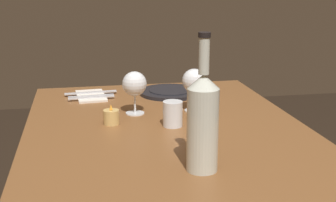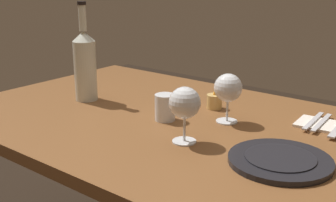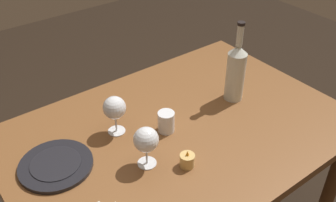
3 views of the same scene
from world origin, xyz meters
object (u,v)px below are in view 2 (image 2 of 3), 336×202
(fork_outer, at_px, (313,121))
(water_tumbler, at_px, (165,109))
(wine_glass_right, at_px, (228,89))
(fork_inner, at_px, (322,122))
(wine_glass_left, at_px, (185,104))
(folded_napkin, at_px, (330,126))
(votive_candle, at_px, (214,102))
(dinner_plate, at_px, (280,160))
(wine_bottle, at_px, (85,64))

(fork_outer, bearing_deg, water_tumbler, -146.39)
(wine_glass_right, xyz_separation_m, fork_inner, (0.24, 0.15, -0.09))
(wine_glass_left, xyz_separation_m, folded_napkin, (0.27, 0.36, -0.10))
(wine_glass_left, distance_m, fork_outer, 0.43)
(wine_glass_right, relative_size, water_tumbler, 1.85)
(fork_inner, relative_size, fork_outer, 1.00)
(fork_inner, bearing_deg, votive_candle, -170.82)
(wine_glass_left, relative_size, dinner_plate, 0.62)
(dinner_plate, bearing_deg, wine_glass_left, -172.08)
(water_tumbler, bearing_deg, fork_outer, 33.61)
(water_tumbler, height_order, votive_candle, water_tumbler)
(wine_bottle, height_order, votive_candle, wine_bottle)
(wine_glass_right, distance_m, dinner_plate, 0.32)
(wine_glass_right, bearing_deg, fork_inner, 31.29)
(water_tumbler, distance_m, votive_candle, 0.20)
(water_tumbler, height_order, fork_outer, water_tumbler)
(wine_bottle, bearing_deg, fork_inner, 18.42)
(wine_glass_left, distance_m, folded_napkin, 0.46)
(votive_candle, height_order, fork_outer, votive_candle)
(wine_glass_left, distance_m, votive_candle, 0.33)
(water_tumbler, relative_size, votive_candle, 1.23)
(folded_napkin, distance_m, fork_outer, 0.05)
(fork_inner, bearing_deg, dinner_plate, -87.41)
(water_tumbler, xyz_separation_m, dinner_plate, (0.41, -0.07, -0.03))
(votive_candle, bearing_deg, fork_inner, 9.18)
(wine_bottle, relative_size, dinner_plate, 1.37)
(wine_glass_right, xyz_separation_m, fork_outer, (0.22, 0.15, -0.09))
(fork_inner, bearing_deg, folded_napkin, -0.00)
(wine_glass_right, bearing_deg, wine_glass_left, -91.72)
(wine_glass_right, bearing_deg, dinner_plate, -34.53)
(votive_candle, height_order, fork_inner, votive_candle)
(votive_candle, bearing_deg, fork_outer, 9.88)
(wine_bottle, bearing_deg, wine_glass_right, 11.62)
(water_tumbler, bearing_deg, wine_glass_left, -35.11)
(water_tumbler, xyz_separation_m, folded_napkin, (0.43, 0.25, -0.03))
(wine_glass_right, distance_m, water_tumbler, 0.20)
(votive_candle, distance_m, dinner_plate, 0.45)
(wine_bottle, bearing_deg, dinner_plate, -5.09)
(fork_inner, xyz_separation_m, fork_outer, (-0.02, 0.00, 0.00))
(dinner_plate, bearing_deg, wine_bottle, 174.91)
(water_tumbler, height_order, folded_napkin, water_tumbler)
(votive_candle, relative_size, fork_outer, 0.37)
(dinner_plate, relative_size, fork_inner, 1.39)
(votive_candle, bearing_deg, folded_napkin, 8.56)
(fork_outer, bearing_deg, fork_inner, 0.00)
(folded_napkin, xyz_separation_m, fork_outer, (-0.05, 0.00, 0.01))
(wine_glass_right, xyz_separation_m, wine_bottle, (-0.52, -0.11, 0.03))
(votive_candle, relative_size, dinner_plate, 0.27)
(wine_bottle, bearing_deg, water_tumbler, 0.48)
(wine_glass_left, bearing_deg, fork_inner, 55.41)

